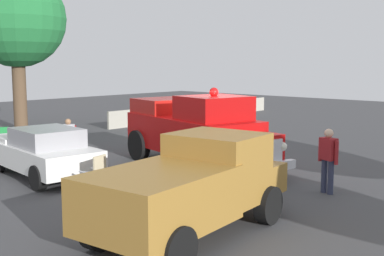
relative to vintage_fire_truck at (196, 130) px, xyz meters
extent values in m
plane|color=#424244|center=(0.57, -0.35, -1.20)|extent=(60.00, 60.00, 0.00)
cylinder|color=black|center=(0.65, -1.70, -0.68)|extent=(0.54, 1.08, 1.04)
cylinder|color=black|center=(-1.31, -1.26, -0.68)|extent=(0.54, 1.08, 1.04)
cylinder|color=black|center=(1.41, 1.72, -0.68)|extent=(0.54, 1.08, 1.04)
cylinder|color=black|center=(-0.54, 2.15, -0.68)|extent=(0.54, 1.08, 1.04)
cube|color=#B70C0C|center=(0.05, 0.23, -0.15)|extent=(3.12, 5.24, 1.10)
cube|color=#B70C0C|center=(-0.57, -2.55, -0.28)|extent=(1.91, 1.26, 0.84)
cube|color=#B70C0C|center=(-0.20, -0.89, 0.75)|extent=(2.22, 2.07, 0.76)
cube|color=#B21914|center=(0.39, 1.74, 0.60)|extent=(2.28, 2.09, 0.60)
cube|color=silver|center=(-0.67, -2.99, -0.28)|extent=(1.43, 0.43, 0.64)
cube|color=silver|center=(-0.69, -3.09, -0.70)|extent=(2.23, 0.68, 0.24)
sphere|color=white|center=(0.09, -3.16, -0.20)|extent=(0.31, 0.31, 0.26)
sphere|color=white|center=(-1.43, -2.82, -0.20)|extent=(0.31, 0.31, 0.26)
sphere|color=red|center=(-0.20, -0.89, 1.25)|extent=(0.33, 0.33, 0.28)
cylinder|color=black|center=(-3.10, 3.75, -0.86)|extent=(0.33, 0.70, 0.68)
cylinder|color=black|center=(-5.05, 1.05, -0.86)|extent=(0.33, 0.70, 0.68)
cylinder|color=black|center=(-3.42, 0.87, -0.86)|extent=(0.33, 0.70, 0.68)
cube|color=white|center=(-4.07, 2.40, -0.58)|extent=(2.25, 4.37, 0.64)
cube|color=white|center=(-3.91, 3.84, -0.22)|extent=(1.78, 1.57, 0.20)
cube|color=#99999E|center=(-4.11, 2.10, -0.02)|extent=(1.76, 2.06, 0.56)
cube|color=silver|center=(-3.83, 4.56, -0.80)|extent=(1.91, 0.37, 0.20)
cylinder|color=black|center=(-3.45, -3.18, -0.80)|extent=(0.83, 0.36, 0.80)
cylinder|color=black|center=(-3.26, -4.93, -0.80)|extent=(0.83, 0.36, 0.80)
cylinder|color=black|center=(-6.53, -3.51, -0.80)|extent=(0.83, 0.36, 0.80)
cylinder|color=black|center=(-6.35, -5.26, -0.80)|extent=(0.83, 0.36, 0.80)
cube|color=olive|center=(-5.84, -4.32, -0.25)|extent=(2.89, 2.18, 1.00)
cube|color=olive|center=(-3.95, -4.12, 0.00)|extent=(1.68, 1.95, 1.40)
cube|color=olive|center=(-2.86, -4.00, -0.38)|extent=(1.08, 1.79, 0.64)
cylinder|color=#B7BABF|center=(-1.55, 4.68, -0.98)|extent=(0.04, 0.04, 0.44)
cylinder|color=#B7BABF|center=(-1.80, 5.04, -0.98)|extent=(0.04, 0.04, 0.44)
cylinder|color=#B7BABF|center=(-1.19, 4.94, -0.98)|extent=(0.04, 0.04, 0.44)
cylinder|color=#B7BABF|center=(-1.44, 5.30, -0.98)|extent=(0.04, 0.04, 0.44)
cube|color=#B21E1E|center=(-1.49, 4.99, -0.74)|extent=(0.67, 0.67, 0.04)
cube|color=#B21E1E|center=(-1.30, 5.13, -0.46)|extent=(0.31, 0.42, 0.56)
cube|color=#B7BABF|center=(-1.36, 4.79, -0.58)|extent=(0.38, 0.28, 0.03)
cube|color=#B7BABF|center=(-1.63, 5.19, -0.58)|extent=(0.38, 0.28, 0.03)
cylinder|color=#B7BABF|center=(-3.15, 6.01, -0.98)|extent=(0.03, 0.03, 0.44)
cylinder|color=#B7BABF|center=(-3.04, 6.44, -0.98)|extent=(0.03, 0.03, 0.44)
cube|color=#1E7F38|center=(-3.31, 6.28, -0.74)|extent=(0.59, 0.59, 0.04)
cube|color=#1E7F38|center=(-3.25, 6.51, -0.46)|extent=(0.47, 0.16, 0.56)
cube|color=#B7BABF|center=(-3.08, 6.22, -0.58)|extent=(0.15, 0.43, 0.03)
cylinder|color=#B7BABF|center=(-4.59, -0.16, -0.98)|extent=(0.03, 0.03, 0.44)
cylinder|color=#B7BABF|center=(-4.16, -0.04, -0.98)|extent=(0.03, 0.03, 0.44)
cylinder|color=#B7BABF|center=(-4.47, -0.59, -0.98)|extent=(0.03, 0.03, 0.44)
cylinder|color=#B7BABF|center=(-4.05, -0.47, -0.98)|extent=(0.03, 0.03, 0.44)
cube|color=beige|center=(-4.32, -0.32, -0.74)|extent=(0.59, 0.59, 0.04)
cube|color=beige|center=(-4.25, -0.55, -0.46)|extent=(0.47, 0.17, 0.56)
cube|color=#B7BABF|center=(-4.55, -0.38, -0.58)|extent=(0.15, 0.43, 0.03)
cube|color=#B7BABF|center=(-4.09, -0.25, -0.58)|extent=(0.15, 0.43, 0.03)
cylinder|color=#383842|center=(-1.66, 4.75, -0.97)|extent=(0.18, 0.18, 0.45)
cylinder|color=#383842|center=(-1.77, 4.92, -0.97)|extent=(0.18, 0.18, 0.45)
cube|color=#383842|center=(-1.53, 4.84, -0.69)|extent=(0.45, 0.38, 0.13)
cube|color=#383842|center=(-1.64, 5.01, -0.69)|extent=(0.45, 0.38, 0.13)
cube|color=silver|center=(-1.42, 5.04, -0.39)|extent=(0.41, 0.45, 0.54)
sphere|color=#9E704C|center=(-1.44, 5.03, -0.02)|extent=(0.31, 0.31, 0.22)
cylinder|color=#2D334C|center=(-0.24, -4.81, -0.76)|extent=(0.19, 0.19, 0.88)
cylinder|color=#2D334C|center=(-0.18, -4.59, -0.76)|extent=(0.19, 0.19, 0.88)
cube|color=maroon|center=(-0.21, -4.70, -0.04)|extent=(0.36, 0.48, 0.56)
cylinder|color=maroon|center=(-0.28, -4.96, -0.10)|extent=(0.12, 0.12, 0.60)
cylinder|color=maroon|center=(-0.14, -4.44, -0.10)|extent=(0.12, 0.12, 0.60)
sphere|color=beige|center=(-0.21, -4.70, 0.36)|extent=(0.28, 0.28, 0.23)
cylinder|color=brown|center=(0.42, 11.85, 0.70)|extent=(0.64, 0.64, 3.79)
sphere|color=#217036|center=(0.42, 11.85, 4.22)|extent=(4.66, 4.66, 4.66)
cube|color=orange|center=(2.28, 1.68, -1.18)|extent=(0.40, 0.40, 0.04)
cone|color=orange|center=(2.28, 1.68, -0.86)|extent=(0.32, 0.32, 0.60)
cube|color=#A8A393|center=(10.47, 9.17, -0.75)|extent=(13.67, 0.12, 0.90)
camera|label=1|loc=(-11.76, -10.52, 2.15)|focal=46.54mm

